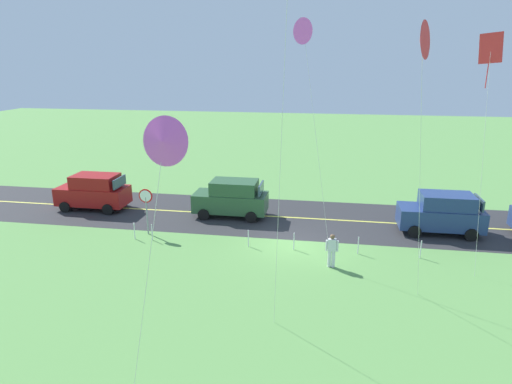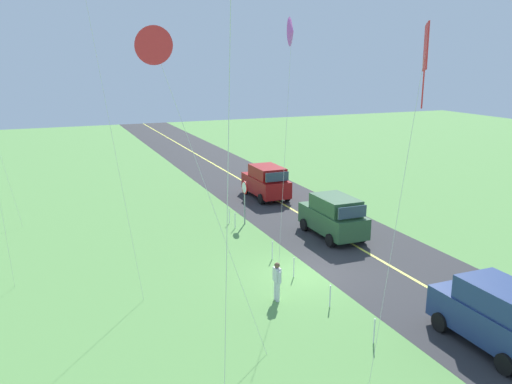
{
  "view_description": "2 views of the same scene",
  "coord_description": "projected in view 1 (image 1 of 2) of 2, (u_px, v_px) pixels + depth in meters",
  "views": [
    {
      "loc": [
        -1.57,
        21.11,
        9.07
      ],
      "look_at": [
        1.58,
        2.09,
        3.34
      ],
      "focal_mm": 30.92,
      "sensor_mm": 36.0,
      "label": 1
    },
    {
      "loc": [
        -19.57,
        10.47,
        9.28
      ],
      "look_at": [
        2.56,
        1.39,
        3.29
      ],
      "focal_mm": 37.32,
      "sensor_mm": 36.0,
      "label": 2
    }
  ],
  "objects": [
    {
      "name": "fence_post_0",
      "position": [
        421.0,
        249.0,
        21.04
      ],
      "size": [
        0.05,
        0.05,
        0.9
      ],
      "primitive_type": "cylinder",
      "color": "silver",
      "rests_on": "ground"
    },
    {
      "name": "kite_pink_drift",
      "position": [
        164.0,
        142.0,
        9.42
      ],
      "size": [
        2.04,
        0.45,
        7.99
      ],
      "color": "silver",
      "rests_on": "ground"
    },
    {
      "name": "kite_orange_near",
      "position": [
        490.0,
        53.0,
        18.0
      ],
      "size": [
        0.84,
        1.67,
        10.23
      ],
      "color": "silver",
      "rests_on": "ground"
    },
    {
      "name": "person_adult_near",
      "position": [
        332.0,
        249.0,
        20.01
      ],
      "size": [
        0.58,
        0.22,
        1.6
      ],
      "rotation": [
        0.0,
        0.0,
        5.47
      ],
      "color": "silver",
      "rests_on": "ground"
    },
    {
      "name": "fence_post_3",
      "position": [
        248.0,
        238.0,
        22.35
      ],
      "size": [
        0.05,
        0.05,
        0.9
      ],
      "primitive_type": "cylinder",
      "color": "silver",
      "rests_on": "ground"
    },
    {
      "name": "car_parked_east_near",
      "position": [
        94.0,
        191.0,
        27.92
      ],
      "size": [
        4.4,
        2.12,
        2.24
      ],
      "color": "maroon",
      "rests_on": "ground"
    },
    {
      "name": "fence_post_2",
      "position": [
        294.0,
        241.0,
        21.99
      ],
      "size": [
        0.05,
        0.05,
        0.9
      ],
      "primitive_type": "cylinder",
      "color": "silver",
      "rests_on": "ground"
    },
    {
      "name": "kite_purple_back",
      "position": [
        423.0,
        42.0,
        12.59
      ],
      "size": [
        1.71,
        3.49,
        10.21
      ],
      "color": "silver",
      "rests_on": "ground"
    },
    {
      "name": "kite_red_low",
      "position": [
        304.0,
        32.0,
        18.78
      ],
      "size": [
        2.13,
        1.69,
        10.86
      ],
      "color": "silver",
      "rests_on": "ground"
    },
    {
      "name": "fence_post_1",
      "position": [
        358.0,
        245.0,
        21.49
      ],
      "size": [
        0.05,
        0.05,
        0.9
      ],
      "primitive_type": "cylinder",
      "color": "silver",
      "rests_on": "ground"
    },
    {
      "name": "car_suv_foreground",
      "position": [
        232.0,
        198.0,
        26.58
      ],
      "size": [
        4.4,
        2.12,
        2.24
      ],
      "color": "#2D5633",
      "rests_on": "ground"
    },
    {
      "name": "asphalt_road",
      "position": [
        298.0,
        218.0,
        26.58
      ],
      "size": [
        120.0,
        7.0,
        0.0
      ],
      "primitive_type": "cube",
      "color": "#2D2D30",
      "rests_on": "ground"
    },
    {
      "name": "fence_post_5",
      "position": [
        134.0,
        231.0,
        23.31
      ],
      "size": [
        0.05,
        0.05,
        0.9
      ],
      "primitive_type": "cylinder",
      "color": "silver",
      "rests_on": "ground"
    },
    {
      "name": "stop_sign",
      "position": [
        146.0,
        203.0,
        23.61
      ],
      "size": [
        0.76,
        0.08,
        2.56
      ],
      "color": "gray",
      "rests_on": "ground"
    },
    {
      "name": "car_parked_west_near",
      "position": [
        442.0,
        213.0,
        23.95
      ],
      "size": [
        4.4,
        2.12,
        2.24
      ],
      "color": "navy",
      "rests_on": "ground"
    },
    {
      "name": "ground_plane",
      "position": [
        293.0,
        245.0,
        22.81
      ],
      "size": [
        120.0,
        120.0,
        0.1
      ],
      "primitive_type": "cube",
      "color": "#60994C"
    },
    {
      "name": "fence_post_4",
      "position": [
        152.0,
        232.0,
        23.16
      ],
      "size": [
        0.05,
        0.05,
        0.9
      ],
      "primitive_type": "cylinder",
      "color": "silver",
      "rests_on": "ground"
    },
    {
      "name": "road_centre_stripe",
      "position": [
        298.0,
        218.0,
        26.57
      ],
      "size": [
        120.0,
        0.16,
        0.0
      ],
      "primitive_type": "cube",
      "color": "#E5E04C",
      "rests_on": "asphalt_road"
    }
  ]
}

